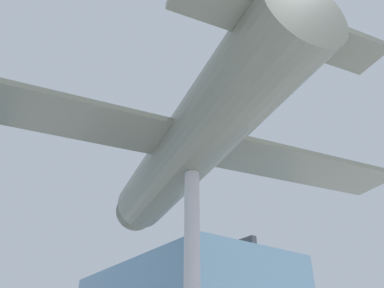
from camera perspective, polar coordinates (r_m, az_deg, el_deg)
name	(u,v)px	position (r m, az deg, el deg)	size (l,w,h in m)	color
suspended_airplane	(189,147)	(12.49, -0.44, -0.48)	(16.35, 13.37, 3.20)	slate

